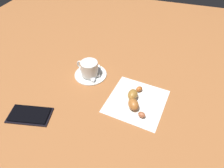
{
  "coord_description": "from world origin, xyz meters",
  "views": [
    {
      "loc": [
        -0.15,
        0.49,
        0.53
      ],
      "look_at": [
        0.01,
        -0.02,
        0.02
      ],
      "focal_mm": 32.17,
      "sensor_mm": 36.0,
      "label": 1
    }
  ],
  "objects_px": {
    "saucer": "(91,74)",
    "sugar_packet": "(97,71)",
    "napkin": "(136,101)",
    "cell_phone": "(30,115)",
    "teaspoon": "(92,74)",
    "espresso_cup": "(89,68)",
    "croissant": "(134,100)"
  },
  "relations": [
    {
      "from": "sugar_packet",
      "to": "napkin",
      "type": "relative_size",
      "value": 0.35
    },
    {
      "from": "saucer",
      "to": "cell_phone",
      "type": "xyz_separation_m",
      "value": [
        0.11,
        0.25,
        0.0
      ]
    },
    {
      "from": "napkin",
      "to": "croissant",
      "type": "height_order",
      "value": "croissant"
    },
    {
      "from": "espresso_cup",
      "to": "cell_phone",
      "type": "xyz_separation_m",
      "value": [
        0.11,
        0.24,
        -0.03
      ]
    },
    {
      "from": "teaspoon",
      "to": "cell_phone",
      "type": "height_order",
      "value": "teaspoon"
    },
    {
      "from": "saucer",
      "to": "croissant",
      "type": "xyz_separation_m",
      "value": [
        -0.2,
        0.09,
        0.02
      ]
    },
    {
      "from": "sugar_packet",
      "to": "cell_phone",
      "type": "relative_size",
      "value": 0.46
    },
    {
      "from": "espresso_cup",
      "to": "teaspoon",
      "type": "height_order",
      "value": "espresso_cup"
    },
    {
      "from": "napkin",
      "to": "cell_phone",
      "type": "relative_size",
      "value": 1.31
    },
    {
      "from": "espresso_cup",
      "to": "croissant",
      "type": "distance_m",
      "value": 0.22
    },
    {
      "from": "saucer",
      "to": "teaspoon",
      "type": "distance_m",
      "value": 0.01
    },
    {
      "from": "napkin",
      "to": "cell_phone",
      "type": "height_order",
      "value": "cell_phone"
    },
    {
      "from": "teaspoon",
      "to": "saucer",
      "type": "bearing_deg",
      "value": -18.13
    },
    {
      "from": "espresso_cup",
      "to": "croissant",
      "type": "xyz_separation_m",
      "value": [
        -0.2,
        0.09,
        -0.02
      ]
    },
    {
      "from": "saucer",
      "to": "espresso_cup",
      "type": "height_order",
      "value": "espresso_cup"
    },
    {
      "from": "sugar_packet",
      "to": "napkin",
      "type": "distance_m",
      "value": 0.21
    },
    {
      "from": "saucer",
      "to": "croissant",
      "type": "distance_m",
      "value": 0.22
    },
    {
      "from": "espresso_cup",
      "to": "napkin",
      "type": "bearing_deg",
      "value": 159.5
    },
    {
      "from": "sugar_packet",
      "to": "espresso_cup",
      "type": "bearing_deg",
      "value": 116.74
    },
    {
      "from": "saucer",
      "to": "cell_phone",
      "type": "distance_m",
      "value": 0.27
    },
    {
      "from": "napkin",
      "to": "espresso_cup",
      "type": "bearing_deg",
      "value": -20.5
    },
    {
      "from": "espresso_cup",
      "to": "napkin",
      "type": "height_order",
      "value": "espresso_cup"
    },
    {
      "from": "saucer",
      "to": "sugar_packet",
      "type": "relative_size",
      "value": 1.87
    },
    {
      "from": "saucer",
      "to": "sugar_packet",
      "type": "xyz_separation_m",
      "value": [
        -0.02,
        -0.02,
        0.01
      ]
    },
    {
      "from": "espresso_cup",
      "to": "cell_phone",
      "type": "distance_m",
      "value": 0.27
    },
    {
      "from": "saucer",
      "to": "teaspoon",
      "type": "height_order",
      "value": "teaspoon"
    },
    {
      "from": "saucer",
      "to": "napkin",
      "type": "xyz_separation_m",
      "value": [
        -0.2,
        0.08,
        -0.0
      ]
    },
    {
      "from": "teaspoon",
      "to": "napkin",
      "type": "distance_m",
      "value": 0.21
    },
    {
      "from": "sugar_packet",
      "to": "croissant",
      "type": "height_order",
      "value": "croissant"
    },
    {
      "from": "teaspoon",
      "to": "sugar_packet",
      "type": "bearing_deg",
      "value": -117.79
    },
    {
      "from": "espresso_cup",
      "to": "napkin",
      "type": "relative_size",
      "value": 0.47
    },
    {
      "from": "sugar_packet",
      "to": "croissant",
      "type": "relative_size",
      "value": 0.48
    }
  ]
}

